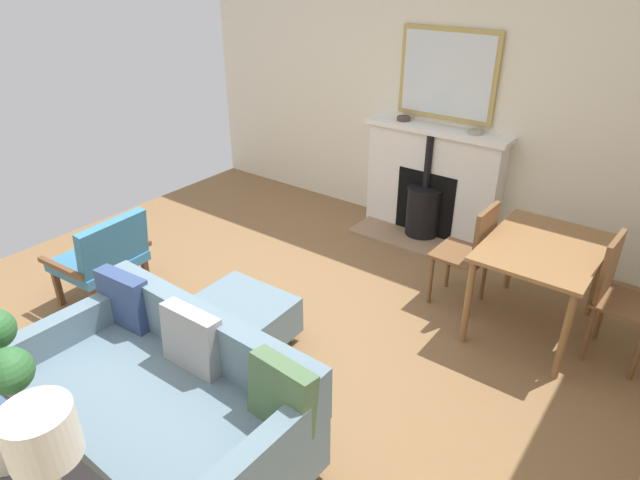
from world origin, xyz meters
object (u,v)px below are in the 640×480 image
armchair_accent (104,255)px  dining_chair_by_back_wall (617,290)px  ottoman (242,318)px  mantel_bowl_near (404,118)px  dining_table (542,257)px  console_table (0,457)px  fireplace (430,188)px  table_lamp_far_end (42,438)px  sofa (167,400)px  dining_chair_near_fireplace (472,248)px  mantel_bowl_far (476,132)px

armchair_accent → dining_chair_by_back_wall: bearing=117.0°
ottoman → armchair_accent: 1.30m
mantel_bowl_near → dining_chair_by_back_wall: 2.58m
armchair_accent → dining_table: bearing=121.0°
console_table → dining_table: size_ratio=1.47×
fireplace → table_lamp_far_end: 4.35m
ottoman → dining_chair_by_back_wall: size_ratio=0.75×
sofa → ottoman: size_ratio=2.54×
mantel_bowl_near → ottoman: mantel_bowl_near is taller
dining_table → dining_chair_near_fireplace: 0.53m
mantel_bowl_near → console_table: bearing=6.1°
dining_table → sofa: bearing=-28.5°
table_lamp_far_end → sofa: bearing=-146.2°
ottoman → console_table: size_ratio=0.46×
mantel_bowl_near → table_lamp_far_end: bearing=13.4°
mantel_bowl_far → dining_chair_near_fireplace: 1.30m
fireplace → console_table: fireplace is taller
mantel_bowl_near → dining_chair_near_fireplace: mantel_bowl_near is taller
fireplace → dining_chair_by_back_wall: 2.16m
mantel_bowl_far → console_table: (4.28, -0.29, -0.46)m
sofa → dining_chair_by_back_wall: size_ratio=1.91×
console_table → dining_chair_near_fireplace: dining_chair_near_fireplace is taller
mantel_bowl_far → ottoman: size_ratio=0.20×
mantel_bowl_far → ottoman: mantel_bowl_far is taller
console_table → dining_chair_by_back_wall: 3.73m
mantel_bowl_near → armchair_accent: mantel_bowl_near is taller
ottoman → dining_table: dining_table is taller
console_table → dining_chair_by_back_wall: dining_chair_by_back_wall is taller
mantel_bowl_near → dining_chair_near_fireplace: size_ratio=0.15×
mantel_bowl_near → table_lamp_far_end: 4.40m
mantel_bowl_near → sofa: bearing=7.6°
mantel_bowl_near → dining_chair_near_fireplace: 1.73m
dining_table → dining_chair_near_fireplace: bearing=-89.8°
ottoman → dining_chair_near_fireplace: dining_chair_near_fireplace is taller
fireplace → mantel_bowl_near: (-0.03, -0.37, 0.64)m
fireplace → dining_chair_by_back_wall: (1.00, 1.91, 0.04)m
fireplace → dining_chair_near_fireplace: size_ratio=1.61×
ottoman → table_lamp_far_end: (1.77, 0.89, 0.93)m
fireplace → armchair_accent: 3.11m
ottoman → table_lamp_far_end: bearing=26.6°
sofa → dining_chair_near_fireplace: (-2.40, 0.78, 0.18)m
ottoman → dining_chair_near_fireplace: size_ratio=0.77×
sofa → console_table: 0.90m
fireplace → console_table: (4.25, 0.09, 0.17)m
mantel_bowl_far → table_lamp_far_end: size_ratio=0.28×
mantel_bowl_far → mantel_bowl_near: bearing=-90.0°
ottoman → table_lamp_far_end: size_ratio=1.39×
fireplace → mantel_bowl_far: size_ratio=10.28×
armchair_accent → dining_chair_near_fireplace: dining_chair_near_fireplace is taller
sofa → mantel_bowl_far: bearing=175.2°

